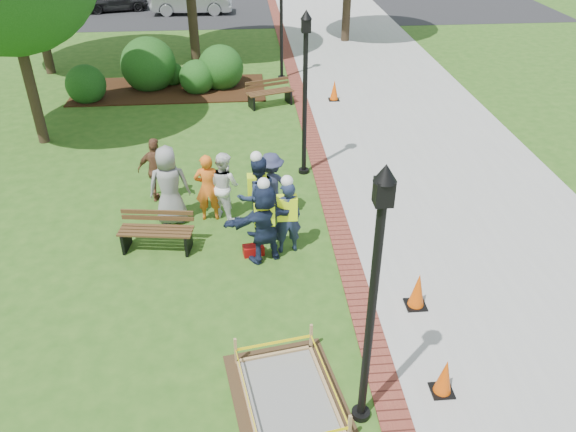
{
  "coord_description": "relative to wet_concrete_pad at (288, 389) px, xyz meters",
  "views": [
    {
      "loc": [
        -0.32,
        -8.5,
        7.08
      ],
      "look_at": [
        0.5,
        1.2,
        1.0
      ],
      "focal_mm": 35.0,
      "sensor_mm": 36.0,
      "label": 1
    }
  ],
  "objects": [
    {
      "name": "ground",
      "position": [
        -0.18,
        2.6,
        -0.23
      ],
      "size": [
        100.0,
        100.0,
        0.0
      ],
      "primitive_type": "plane",
      "color": "#285116",
      "rests_on": "ground"
    },
    {
      "name": "sidewalk",
      "position": [
        4.82,
        12.6,
        -0.22
      ],
      "size": [
        6.0,
        60.0,
        0.02
      ],
      "primitive_type": "cube",
      "color": "#9E9E99",
      "rests_on": "ground"
    },
    {
      "name": "brick_edging",
      "position": [
        1.57,
        12.6,
        -0.22
      ],
      "size": [
        0.5,
        60.0,
        0.03
      ],
      "primitive_type": "cube",
      "color": "maroon",
      "rests_on": "ground"
    },
    {
      "name": "mulch_bed",
      "position": [
        -3.18,
        14.6,
        -0.21
      ],
      "size": [
        7.0,
        3.0,
        0.05
      ],
      "primitive_type": "cube",
      "color": "#381E0F",
      "rests_on": "ground"
    },
    {
      "name": "parking_lot",
      "position": [
        -0.18,
        29.6,
        -0.23
      ],
      "size": [
        36.0,
        12.0,
        0.01
      ],
      "primitive_type": "cube",
      "color": "black",
      "rests_on": "ground"
    },
    {
      "name": "wet_concrete_pad",
      "position": [
        0.0,
        0.0,
        0.0
      ],
      "size": [
        2.07,
        2.56,
        0.55
      ],
      "color": "#47331E",
      "rests_on": "ground"
    },
    {
      "name": "bench_near",
      "position": [
        -2.47,
        4.28,
        0.04
      ],
      "size": [
        1.62,
        0.74,
        0.85
      ],
      "color": "#52371C",
      "rests_on": "ground"
    },
    {
      "name": "bench_far",
      "position": [
        0.45,
        12.69,
        0.04
      ],
      "size": [
        1.68,
        1.03,
        0.87
      ],
      "color": "brown",
      "rests_on": "ground"
    },
    {
      "name": "cone_front",
      "position": [
        2.43,
        -0.07,
        0.1
      ],
      "size": [
        0.35,
        0.35,
        0.7
      ],
      "color": "black",
      "rests_on": "ground"
    },
    {
      "name": "cone_back",
      "position": [
        2.58,
        1.97,
        0.13
      ],
      "size": [
        0.39,
        0.39,
        0.76
      ],
      "color": "black",
      "rests_on": "ground"
    },
    {
      "name": "cone_far",
      "position": [
        2.73,
        13.01,
        0.12
      ],
      "size": [
        0.37,
        0.37,
        0.73
      ],
      "color": "black",
      "rests_on": "ground"
    },
    {
      "name": "toolbox",
      "position": [
        -0.42,
        3.91,
        -0.12
      ],
      "size": [
        0.48,
        0.31,
        0.22
      ],
      "primitive_type": "cube",
      "rotation": [
        0.0,
        0.0,
        0.17
      ],
      "color": "maroon",
      "rests_on": "ground"
    },
    {
      "name": "lamp_near",
      "position": [
        1.07,
        -0.4,
        2.25
      ],
      "size": [
        0.28,
        0.28,
        4.26
      ],
      "color": "black",
      "rests_on": "ground"
    },
    {
      "name": "lamp_mid",
      "position": [
        1.07,
        7.6,
        2.25
      ],
      "size": [
        0.28,
        0.28,
        4.26
      ],
      "color": "black",
      "rests_on": "ground"
    },
    {
      "name": "lamp_far",
      "position": [
        1.07,
        15.6,
        2.25
      ],
      "size": [
        0.28,
        0.28,
        4.26
      ],
      "color": "black",
      "rests_on": "ground"
    },
    {
      "name": "shrub_a",
      "position": [
        -5.96,
        13.71,
        -0.23
      ],
      "size": [
        1.39,
        1.39,
        1.39
      ],
      "primitive_type": "sphere",
      "color": "#184313",
      "rests_on": "ground"
    },
    {
      "name": "shrub_b",
      "position": [
        -3.91,
        14.95,
        -0.23
      ],
      "size": [
        2.02,
        2.02,
        2.02
      ],
      "primitive_type": "sphere",
      "color": "#184313",
      "rests_on": "ground"
    },
    {
      "name": "shrub_c",
      "position": [
        -2.13,
        14.32,
        -0.23
      ],
      "size": [
        1.28,
        1.28,
        1.28
      ],
      "primitive_type": "sphere",
      "color": "#184313",
      "rests_on": "ground"
    },
    {
      "name": "shrub_d",
      "position": [
        -1.27,
        14.83,
        -0.23
      ],
      "size": [
        1.69,
        1.69,
        1.69
      ],
      "primitive_type": "sphere",
      "color": "#184313",
      "rests_on": "ground"
    },
    {
      "name": "shrub_e",
      "position": [
        -3.13,
        15.29,
        -0.23
      ],
      "size": [
        0.9,
        0.9,
        0.9
      ],
      "primitive_type": "sphere",
      "color": "#184313",
      "rests_on": "ground"
    },
    {
      "name": "casual_person_a",
      "position": [
        -2.25,
        5.41,
        0.71
      ],
      "size": [
        0.63,
        0.44,
        1.88
      ],
      "color": "gray",
      "rests_on": "ground"
    },
    {
      "name": "casual_person_b",
      "position": [
        -1.39,
        5.45,
        0.59
      ],
      "size": [
        0.53,
        0.35,
        1.65
      ],
      "color": "orange",
      "rests_on": "ground"
    },
    {
      "name": "casual_person_c",
      "position": [
        -1.02,
        5.54,
        0.59
      ],
      "size": [
        0.61,
        0.61,
        1.64
      ],
      "color": "white",
      "rests_on": "ground"
    },
    {
      "name": "casual_person_d",
      "position": [
        -2.63,
        6.41,
        0.59
      ],
      "size": [
        0.57,
        0.41,
        1.66
      ],
      "color": "brown",
      "rests_on": "ground"
    },
    {
      "name": "casual_person_e",
      "position": [
        0.06,
        5.42,
        0.58
      ],
      "size": [
        0.53,
        0.35,
        1.64
      ],
      "color": "#2D314E",
      "rests_on": "ground"
    },
    {
      "name": "hivis_worker_a",
      "position": [
        -0.17,
        3.74,
        0.72
      ],
      "size": [
        0.66,
        0.54,
        1.93
      ],
      "color": "#192B43",
      "rests_on": "ground"
    },
    {
      "name": "hivis_worker_b",
      "position": [
        0.31,
        4.0,
        0.68
      ],
      "size": [
        0.58,
        0.42,
        1.83
      ],
      "color": "#1C304A",
      "rests_on": "ground"
    },
    {
      "name": "hivis_worker_c",
      "position": [
        -0.28,
        4.74,
        0.76
      ],
      "size": [
        0.69,
        0.56,
        2.03
      ],
      "color": "#192C41",
      "rests_on": "ground"
    },
    {
      "name": "parked_car_a",
      "position": [
        -7.55,
        28.47,
        -0.23
      ],
      "size": [
        2.81,
        4.59,
        1.39
      ],
      "primitive_type": "imported",
      "rotation": [
        0.0,
        0.0,
        1.81
      ],
      "color": "black",
      "rests_on": "ground"
    },
    {
      "name": "parked_car_b",
      "position": [
        -3.11,
        27.41,
        -0.23
      ],
      "size": [
        2.17,
        4.93,
        1.6
      ],
      "primitive_type": "imported",
      "rotation": [
        0.0,
        0.0,
        1.56
      ],
      "color": "#A5A4A9",
      "rests_on": "ground"
    }
  ]
}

